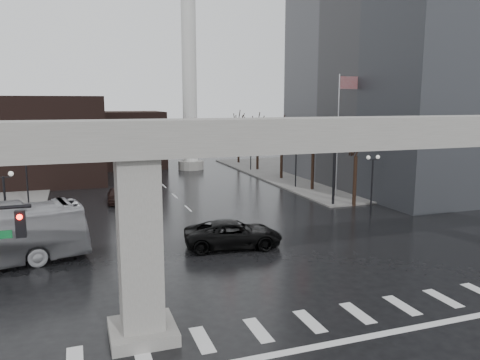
{
  "coord_description": "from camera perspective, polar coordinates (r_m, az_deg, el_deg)",
  "views": [
    {
      "loc": [
        -9.12,
        -17.84,
        9.36
      ],
      "look_at": [
        0.53,
        9.59,
        4.5
      ],
      "focal_mm": 35.0,
      "sensor_mm": 36.0,
      "label": 1
    }
  ],
  "objects": [
    {
      "name": "flagpole_assembly",
      "position": [
        46.77,
        12.2,
        7.03
      ],
      "size": [
        2.06,
        0.12,
        12.0
      ],
      "color": "silver",
      "rests_on": "ground"
    },
    {
      "name": "lamp_left_0",
      "position": [
        32.68,
        -26.75,
        -1.92
      ],
      "size": [
        1.22,
        0.32,
        5.11
      ],
      "color": "black",
      "rests_on": "ground"
    },
    {
      "name": "tree_right_2",
      "position": [
        57.36,
        5.11,
        3.0
      ],
      "size": [
        1.1,
        1.63,
        7.85
      ],
      "color": "black",
      "rests_on": "ground"
    },
    {
      "name": "building_far_left",
      "position": [
        60.2,
        -24.06,
        4.51
      ],
      "size": [
        16.0,
        14.0,
        10.0
      ],
      "primitive_type": "cube",
      "color": "black",
      "rests_on": "ground"
    },
    {
      "name": "tree_right_0",
      "position": [
        43.46,
        13.86,
        0.51
      ],
      "size": [
        1.09,
        1.58,
        7.5
      ],
      "color": "black",
      "rests_on": "ground"
    },
    {
      "name": "sidewalk_ne",
      "position": [
        64.95,
        13.59,
        1.0
      ],
      "size": [
        28.0,
        36.0,
        0.15
      ],
      "primitive_type": "cube",
      "color": "slate",
      "rests_on": "ground"
    },
    {
      "name": "signal_mast_arm",
      "position": [
        41.03,
        6.92,
        4.48
      ],
      "size": [
        12.12,
        0.43,
        8.0
      ],
      "color": "black",
      "rests_on": "ground"
    },
    {
      "name": "tree_right_3",
      "position": [
        64.68,
        2.17,
        3.82
      ],
      "size": [
        1.11,
        1.66,
        8.02
      ],
      "color": "black",
      "rests_on": "ground"
    },
    {
      "name": "lamp_right_1",
      "position": [
        51.46,
        6.84,
        2.85
      ],
      "size": [
        1.22,
        0.32,
        5.11
      ],
      "color": "black",
      "rests_on": "ground"
    },
    {
      "name": "far_car",
      "position": [
        45.26,
        -14.84,
        -1.87
      ],
      "size": [
        1.9,
        4.18,
        1.39
      ],
      "primitive_type": "imported",
      "rotation": [
        0.0,
        0.0,
        -0.06
      ],
      "color": "black",
      "rests_on": "ground"
    },
    {
      "name": "tree_right_4",
      "position": [
        72.14,
        -0.17,
        4.46
      ],
      "size": [
        1.12,
        1.69,
        8.19
      ],
      "color": "black",
      "rests_on": "ground"
    },
    {
      "name": "tree_right_1",
      "position": [
        50.26,
        8.88,
        1.93
      ],
      "size": [
        1.09,
        1.61,
        7.67
      ],
      "color": "black",
      "rests_on": "ground"
    },
    {
      "name": "ground",
      "position": [
        22.12,
        7.24,
        -15.62
      ],
      "size": [
        160.0,
        160.0,
        0.0
      ],
      "primitive_type": "plane",
      "color": "black",
      "rests_on": "ground"
    },
    {
      "name": "lamp_left_1",
      "position": [
        46.43,
        -24.63,
        1.34
      ],
      "size": [
        1.22,
        0.32,
        5.11
      ],
      "color": "black",
      "rests_on": "ground"
    },
    {
      "name": "pickup_truck",
      "position": [
        30.58,
        -0.82,
        -6.6
      ],
      "size": [
        6.74,
        3.9,
        1.77
      ],
      "primitive_type": "imported",
      "rotation": [
        0.0,
        0.0,
        1.41
      ],
      "color": "black",
      "rests_on": "ground"
    },
    {
      "name": "lamp_right_2",
      "position": [
        64.25,
        1.32,
        4.23
      ],
      "size": [
        1.22,
        0.32,
        5.11
      ],
      "color": "black",
      "rests_on": "ground"
    },
    {
      "name": "lamp_right_0",
      "position": [
        39.5,
        15.83,
        0.56
      ],
      "size": [
        1.22,
        0.32,
        5.11
      ],
      "color": "black",
      "rests_on": "ground"
    },
    {
      "name": "building_far_mid",
      "position": [
        70.41,
        -13.57,
        4.86
      ],
      "size": [
        10.0,
        10.0,
        8.0
      ],
      "primitive_type": "cube",
      "color": "black",
      "rests_on": "ground"
    },
    {
      "name": "smokestack",
      "position": [
        65.73,
        -6.2,
        12.91
      ],
      "size": [
        3.6,
        3.6,
        30.0
      ],
      "color": "silver",
      "rests_on": "ground"
    },
    {
      "name": "elevated_guideway",
      "position": [
        20.8,
        10.76,
        2.48
      ],
      "size": [
        48.0,
        2.6,
        8.7
      ],
      "color": "gray",
      "rests_on": "ground"
    },
    {
      "name": "lamp_left_2",
      "position": [
        60.29,
        -23.48,
        3.1
      ],
      "size": [
        1.22,
        0.32,
        5.11
      ],
      "color": "black",
      "rests_on": "ground"
    }
  ]
}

